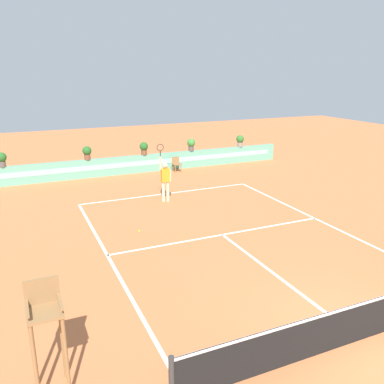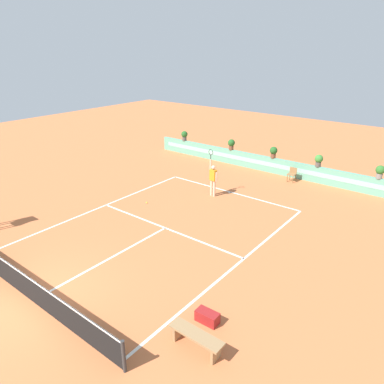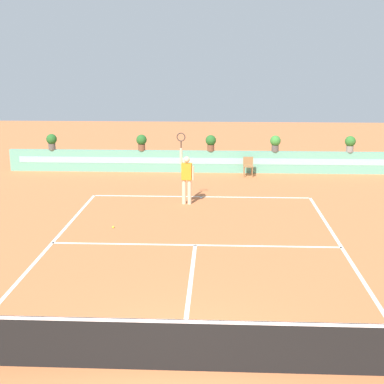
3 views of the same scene
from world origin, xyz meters
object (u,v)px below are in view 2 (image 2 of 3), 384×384
Objects in this scene: tennis_ball_near_baseline at (147,203)px; potted_plant_far_left at (184,135)px; tennis_player at (213,178)px; potted_plant_centre at (274,152)px; bench_courtside at (196,338)px; potted_plant_left at (231,144)px; potted_plant_far_right at (380,171)px; potted_plant_right at (319,160)px; ball_kid_chair at (292,174)px; gear_bag at (207,317)px.

potted_plant_far_left reaches higher than tennis_ball_near_baseline.
tennis_player reaches higher than potted_plant_centre.
potted_plant_centre reaches higher than bench_courtside.
potted_plant_far_right is at bearing 0.00° from potted_plant_left.
potted_plant_centre is at bearing 180.00° from potted_plant_far_right.
tennis_ball_near_baseline is at bearing -88.35° from potted_plant_left.
potted_plant_far_right is 1.00× the size of potted_plant_right.
ball_kid_chair is at bearing 62.97° from tennis_player.
ball_kid_chair is 14.36m from bench_courtside.
tennis_player is 8.57m from potted_plant_far_left.
gear_bag is 9.20m from tennis_ball_near_baseline.
potted_plant_far_left is (-8.98, 0.73, 0.93)m from ball_kid_chair.
gear_bag is at bearing -48.66° from potted_plant_far_left.
potted_plant_far_right is at bearing 38.30° from tennis_player.
potted_plant_far_right and potted_plant_centre have the same top height.
potted_plant_centre is at bearing 0.00° from potted_plant_left.
potted_plant_centre is (-5.08, 14.68, 1.04)m from bench_courtside.
ball_kid_chair is 0.53× the size of bench_courtside.
gear_bag is 0.97× the size of potted_plant_centre.
potted_plant_centre is at bearing 109.04° from gear_bag.
potted_plant_left is 1.00× the size of potted_plant_far_right.
ball_kid_chair is 1.17× the size of potted_plant_left.
potted_plant_right reaches higher than bench_courtside.
potted_plant_far_right is at bearing 42.95° from tennis_ball_near_baseline.
tennis_player is at bearing -40.42° from potted_plant_far_left.
potted_plant_far_left is (-12.02, 13.67, 1.23)m from gear_bag.
ball_kid_chair is 1.17× the size of potted_plant_right.
gear_bag is 14.51m from potted_plant_centre.
potted_plant_far_right reaches higher than gear_bag.
potted_plant_far_right and potted_plant_far_left have the same top height.
potted_plant_far_right reaches higher than ball_kid_chair.
potted_plant_far_left is 1.00× the size of potted_plant_right.
tennis_player is 3.57× the size of potted_plant_far_right.
tennis_player reaches higher than potted_plant_far_left.
bench_courtside is at bearing -37.62° from tennis_ball_near_baseline.
ball_kid_chair is at bearing -170.90° from potted_plant_far_right.
tennis_ball_near_baseline is 10.41m from potted_plant_right.
bench_courtside is 2.21× the size of potted_plant_right.
tennis_player is 3.57× the size of potted_plant_right.
tennis_ball_near_baseline is at bearing -62.72° from potted_plant_far_left.
potted_plant_centre is at bearing 0.00° from potted_plant_far_left.
ball_kid_chair is 2.05m from potted_plant_centre.
potted_plant_far_left is at bearing 180.00° from potted_plant_right.
potted_plant_far_right is 6.24m from potted_plant_centre.
ball_kid_chair is at bearing -8.62° from potted_plant_left.
tennis_ball_near_baseline is at bearing -120.47° from ball_kid_chair.
potted_plant_right is at bearing 98.42° from bench_courtside.
potted_plant_centre is (7.31, 0.00, 0.00)m from potted_plant_far_left.
potted_plant_far_left is at bearing 180.00° from potted_plant_centre.
tennis_player is (-2.46, -4.82, 0.57)m from ball_kid_chair.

